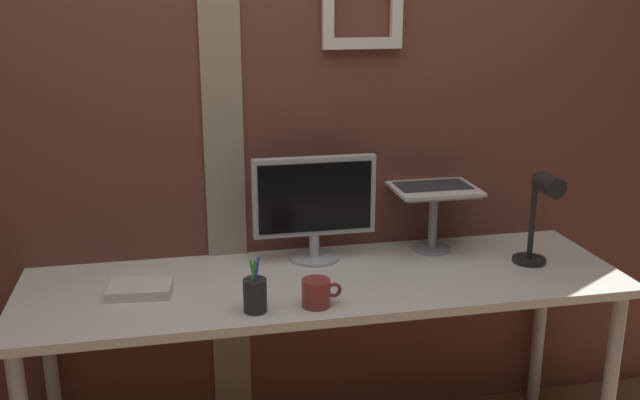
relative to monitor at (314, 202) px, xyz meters
The scene contains 9 objects.
brick_wall_back 0.43m from the monitor, 127.33° to the left, with size 3.72×0.16×2.63m.
desk 0.35m from the monitor, 89.22° to the right, with size 2.05×0.62×0.74m.
monitor is the anchor object (origin of this frame).
laptop_stand 0.46m from the monitor, ahead, with size 0.28×0.22×0.23m.
laptop 0.47m from the monitor, 10.03° to the left, with size 0.31×0.32×0.24m.
desk_lamp 0.79m from the monitor, 17.76° to the right, with size 0.12×0.20×0.35m.
pen_cup 0.50m from the monitor, 123.73° to the right, with size 0.07×0.07×0.17m.
coffee_mug 0.44m from the monitor, 100.34° to the right, with size 0.13×0.09×0.09m.
paper_clutter_stack 0.67m from the monitor, 163.04° to the right, with size 0.20×0.14×0.03m, color silver.
Camera 1 is at (-0.34, -2.17, 1.68)m, focal length 40.09 mm.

